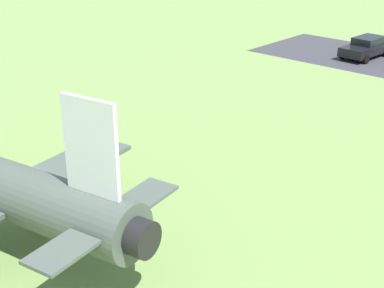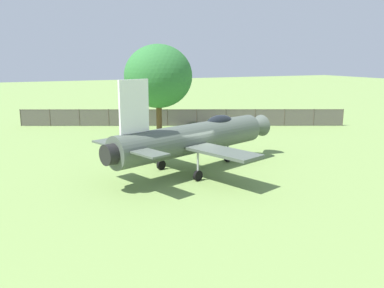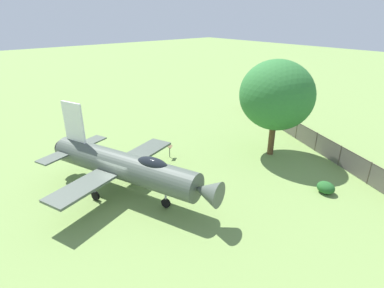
% 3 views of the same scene
% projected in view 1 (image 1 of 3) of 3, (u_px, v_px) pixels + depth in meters
% --- Properties ---
extents(ground_plane, '(200.00, 200.00, 0.00)m').
position_uv_depth(ground_plane, '(5.00, 240.00, 18.73)').
color(ground_plane, '#75934C').
extents(parked_car_black, '(4.52, 2.46, 1.44)m').
position_uv_depth(parked_car_black, '(366.00, 47.00, 40.40)').
color(parked_car_black, black).
rests_on(parked_car_black, ground_plane).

